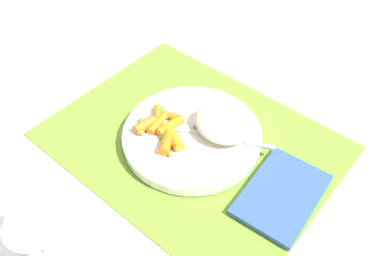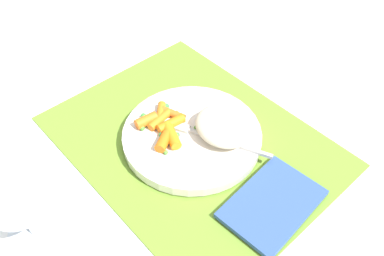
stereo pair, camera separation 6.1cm
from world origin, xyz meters
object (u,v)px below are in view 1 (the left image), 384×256
plate (192,136)px  rice_mound (224,123)px  napkin (282,194)px  carrot_portion (163,128)px  fork (205,134)px  wine_glass (26,211)px

plate → rice_mound: rice_mound is taller
napkin → plate: bearing=-0.2°
carrot_portion → fork: size_ratio=0.57×
fork → napkin: size_ratio=1.19×
plate → napkin: (-0.18, 0.00, -0.00)m
plate → wine_glass: (0.02, 0.28, 0.09)m
carrot_portion → wine_glass: size_ratio=0.71×
plate → napkin: bearing=179.8°
rice_mound → plate: bearing=43.9°
plate → fork: size_ratio=1.31×
rice_mound → napkin: 0.15m
carrot_portion → rice_mound: bearing=-138.9°
fork → napkin: (-0.15, 0.01, -0.02)m
wine_glass → napkin: 0.35m
rice_mound → wine_glass: 0.32m
rice_mound → fork: bearing=58.6°
plate → napkin: 0.18m
carrot_portion → napkin: bearing=-172.3°
plate → carrot_portion: bearing=38.0°
carrot_portion → fork: (-0.06, -0.04, -0.01)m
rice_mound → wine_glass: bearing=79.5°
plate → carrot_portion: (0.04, 0.03, 0.02)m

